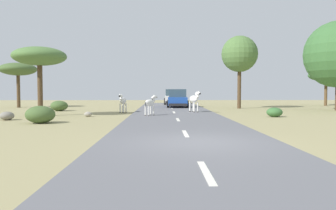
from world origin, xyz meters
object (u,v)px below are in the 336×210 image
at_px(rock_2, 7,116).
at_px(bush_1, 40,115).
at_px(tree_3, 326,76).
at_px(zebra_1, 123,101).
at_px(rock_1, 88,114).
at_px(car_1, 173,97).
at_px(tree_0, 240,54).
at_px(bush_2, 275,112).
at_px(zebra_2, 150,103).
at_px(zebra_0, 194,99).
at_px(tree_5, 18,70).
at_px(bush_0, 59,106).
at_px(tree_2, 40,57).
at_px(car_0, 178,99).

bearing_deg(rock_2, bush_1, -35.43).
distance_m(tree_3, rock_2, 31.56).
bearing_deg(zebra_1, rock_1, 74.40).
relative_size(car_1, bush_1, 2.88).
xyz_separation_m(tree_3, rock_1, (-22.53, -14.38, -3.10)).
relative_size(tree_0, bush_2, 6.64).
distance_m(zebra_2, rock_2, 8.57).
bearing_deg(zebra_0, car_1, -106.21).
height_order(zebra_0, rock_2, zebra_0).
distance_m(zebra_2, tree_0, 12.63).
bearing_deg(bush_1, rock_1, 69.25).
bearing_deg(tree_5, bush_0, -43.74).
bearing_deg(zebra_0, zebra_2, 24.54).
distance_m(zebra_0, bush_0, 11.10).
distance_m(tree_3, rock_1, 26.90).
relative_size(tree_0, bush_1, 4.44).
bearing_deg(tree_3, bush_1, -142.50).
height_order(car_1, tree_2, tree_2).
distance_m(tree_0, rock_1, 15.91).
relative_size(zebra_2, bush_2, 1.35).
relative_size(zebra_1, tree_0, 0.23).
relative_size(zebra_1, bush_2, 1.53).
height_order(zebra_2, bush_1, zebra_2).
relative_size(bush_1, rock_1, 3.11).
height_order(car_0, bush_2, car_0).
xyz_separation_m(car_1, rock_2, (-10.13, -19.90, -0.60)).
xyz_separation_m(car_0, bush_2, (5.65, -11.50, -0.55)).
bearing_deg(car_1, zebra_2, 83.76).
distance_m(bush_0, rock_2, 8.24).
xyz_separation_m(bush_0, rock_2, (-0.45, -8.22, -0.18)).
distance_m(tree_2, bush_0, 6.37).
bearing_deg(rock_1, car_0, 60.55).
bearing_deg(zebra_1, tree_5, -24.17).
bearing_deg(bush_1, tree_5, 116.50).
relative_size(zebra_0, tree_3, 0.41).
bearing_deg(car_0, tree_5, 1.91).
bearing_deg(tree_5, tree_2, -60.76).
height_order(tree_0, bush_1, tree_0).
relative_size(car_1, tree_5, 1.00).
xyz_separation_m(zebra_0, zebra_2, (-3.23, -3.30, -0.15)).
relative_size(tree_3, rock_1, 8.09).
distance_m(bush_0, bush_1, 10.27).
height_order(zebra_1, bush_1, zebra_1).
bearing_deg(car_1, tree_2, 61.97).
bearing_deg(bush_0, zebra_2, -35.72).
distance_m(rock_1, rock_2, 4.70).
relative_size(tree_0, tree_5, 1.54).
xyz_separation_m(zebra_0, bush_0, (-10.87, 2.19, -0.59)).
distance_m(car_1, bush_1, 23.01).
bearing_deg(rock_2, car_0, 52.22).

